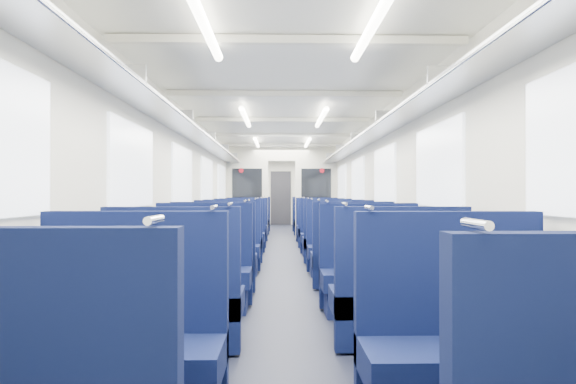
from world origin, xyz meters
name	(u,v)px	position (x,y,z in m)	size (l,w,h in m)	color
floor	(282,253)	(0.00, 0.00, 0.00)	(2.80, 18.00, 0.01)	black
ceiling	(282,133)	(0.00, 0.00, 2.35)	(2.80, 18.00, 0.01)	white
wall_left	(211,193)	(-1.40, 0.00, 1.18)	(0.02, 18.00, 2.35)	beige
dado_left	(211,235)	(-1.39, 0.00, 0.35)	(0.03, 17.90, 0.70)	#11183B
wall_right	(354,193)	(1.40, 0.00, 1.18)	(0.02, 18.00, 2.35)	beige
dado_right	(353,235)	(1.39, 0.00, 0.35)	(0.03, 17.90, 0.70)	#11183B
wall_far	(281,193)	(0.00, 9.00, 1.18)	(2.80, 0.02, 2.35)	beige
luggage_rack_left	(220,152)	(-1.21, 0.00, 1.97)	(0.36, 17.40, 0.18)	#B2B5BA
luggage_rack_right	(344,152)	(1.21, 0.00, 1.97)	(0.36, 17.40, 0.18)	#B2B5BA
windows	(283,180)	(0.00, -0.46, 1.42)	(2.78, 15.60, 0.75)	white
ceiling_fittings	(282,134)	(0.00, -0.26, 2.29)	(2.70, 16.06, 0.11)	silver
end_door	(281,198)	(0.00, 8.94, 1.00)	(0.75, 0.06, 2.00)	black
bulkhead	(282,191)	(0.00, 2.95, 1.23)	(2.80, 0.10, 2.35)	silver
seat_2	(129,355)	(-0.83, -7.16, 0.34)	(0.98, 0.54, 1.10)	#0E1947
seat_3	(456,357)	(0.83, -7.22, 0.34)	(0.98, 0.54, 1.10)	#0E1947
seat_4	(176,305)	(-0.83, -6.00, 0.34)	(0.98, 0.54, 1.10)	#0E1947
seat_5	(398,303)	(0.83, -5.97, 0.34)	(0.98, 0.54, 1.10)	#0E1947
seat_6	(203,276)	(-0.83, -4.71, 0.34)	(0.98, 0.54, 1.10)	#0E1947
seat_7	(371,278)	(0.83, -4.88, 0.34)	(0.98, 0.54, 1.10)	#0E1947
seat_8	(215,263)	(-0.83, -3.79, 0.34)	(0.98, 0.54, 1.10)	#0E1947
seat_9	(352,261)	(0.83, -3.59, 0.34)	(0.98, 0.54, 1.10)	#0E1947
seat_10	(226,250)	(-0.83, -2.46, 0.34)	(0.98, 0.54, 1.10)	#0E1947
seat_11	(341,251)	(0.83, -2.57, 0.34)	(0.98, 0.54, 1.10)	#0E1947
seat_12	(234,243)	(-0.83, -1.33, 0.34)	(0.98, 0.54, 1.10)	#0E1947
seat_13	(333,243)	(0.83, -1.42, 0.34)	(0.98, 0.54, 1.10)	#0E1947
seat_14	(239,237)	(-0.83, -0.18, 0.34)	(0.98, 0.54, 1.10)	#0E1947
seat_15	(326,237)	(0.83, -0.34, 0.34)	(0.98, 0.54, 1.10)	#0E1947
seat_16	(243,232)	(-0.83, 0.89, 0.34)	(0.98, 0.54, 1.10)	#0E1947
seat_17	(321,232)	(0.83, 0.93, 0.34)	(0.98, 0.54, 1.10)	#0E1947
seat_18	(247,228)	(-0.83, 2.14, 0.34)	(0.98, 0.54, 1.10)	#0E1947
seat_19	(317,229)	(0.83, 2.02, 0.34)	(0.98, 0.54, 1.10)	#0E1947
seat_20	(252,223)	(-0.83, 4.19, 0.34)	(0.98, 0.54, 1.10)	#0E1947
seat_21	(311,223)	(0.83, 4.06, 0.34)	(0.98, 0.54, 1.10)	#0E1947
seat_22	(254,221)	(-0.83, 5.29, 0.34)	(0.98, 0.54, 1.10)	#0E1947
seat_23	(309,221)	(0.83, 5.20, 0.34)	(0.98, 0.54, 1.10)	#0E1947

